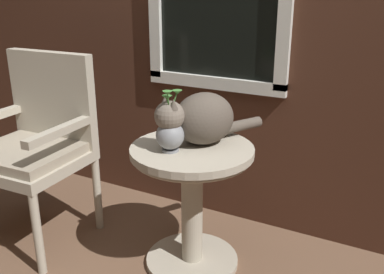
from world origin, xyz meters
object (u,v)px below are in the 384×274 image
object	(u,v)px
wicker_chair	(37,139)
cat	(201,118)
wicker_side_table	(192,187)
pewter_vase_with_ivy	(170,132)

from	to	relation	value
wicker_chair	cat	xyz separation A→B (m)	(0.90, 0.19, 0.20)
wicker_side_table	cat	world-z (taller)	cat
wicker_chair	cat	distance (m)	0.94
wicker_chair	cat	bearing A→B (deg)	11.92
wicker_chair	cat	size ratio (longest dim) A/B	1.88
wicker_side_table	pewter_vase_with_ivy	xyz separation A→B (m)	(-0.06, -0.09, 0.30)
pewter_vase_with_ivy	wicker_side_table	bearing A→B (deg)	56.50
wicker_side_table	cat	distance (m)	0.34
cat	pewter_vase_with_ivy	size ratio (longest dim) A/B	1.84
cat	pewter_vase_with_ivy	xyz separation A→B (m)	(-0.08, -0.15, -0.03)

